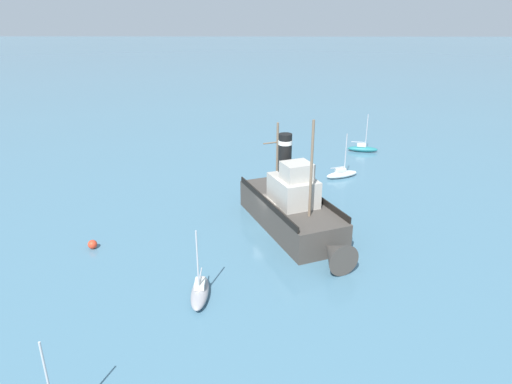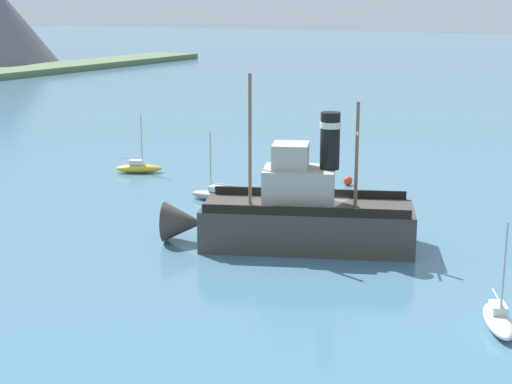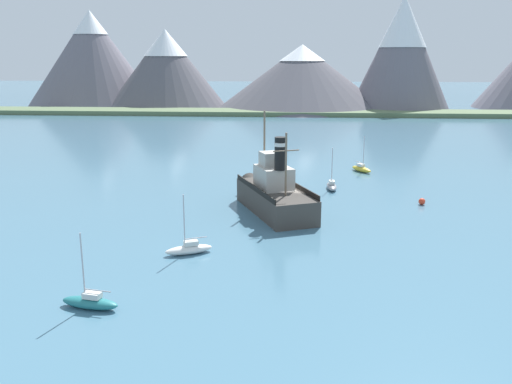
# 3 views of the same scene
# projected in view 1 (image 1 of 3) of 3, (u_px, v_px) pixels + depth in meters

# --- Properties ---
(ground_plane) EXTENTS (600.00, 600.00, 0.00)m
(ground_plane) POSITION_uv_depth(u_px,v_px,m) (268.00, 226.00, 38.95)
(ground_plane) COLOR #477289
(old_tugboat) EXTENTS (8.73, 14.58, 9.90)m
(old_tugboat) POSITION_uv_depth(u_px,v_px,m) (293.00, 210.00, 37.56)
(old_tugboat) COLOR #423D38
(old_tugboat) RESTS_ON ground
(sailboat_grey) EXTENTS (1.18, 3.82, 4.90)m
(sailboat_grey) POSITION_uv_depth(u_px,v_px,m) (200.00, 291.00, 29.09)
(sailboat_grey) COLOR gray
(sailboat_grey) RESTS_ON ground
(sailboat_white) EXTENTS (3.91, 2.58, 4.90)m
(sailboat_white) POSITION_uv_depth(u_px,v_px,m) (342.00, 174.00, 49.98)
(sailboat_white) COLOR white
(sailboat_white) RESTS_ON ground
(sailboat_teal) EXTENTS (3.94, 1.79, 4.90)m
(sailboat_teal) POSITION_uv_depth(u_px,v_px,m) (363.00, 148.00, 59.14)
(sailboat_teal) COLOR #23757A
(sailboat_teal) RESTS_ON ground
(mooring_buoy) EXTENTS (0.70, 0.70, 0.70)m
(mooring_buoy) POSITION_uv_depth(u_px,v_px,m) (93.00, 244.00, 35.09)
(mooring_buoy) COLOR red
(mooring_buoy) RESTS_ON ground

